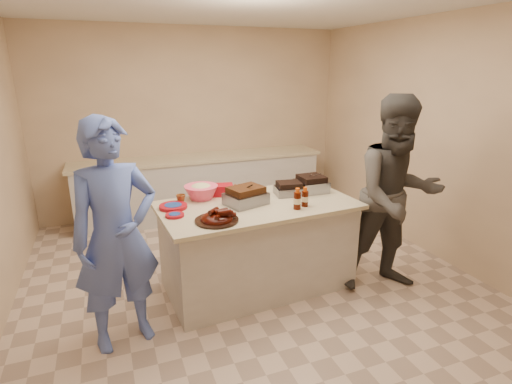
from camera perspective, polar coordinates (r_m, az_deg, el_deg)
name	(u,v)px	position (r m, az deg, el deg)	size (l,w,h in m)	color
room	(254,285)	(4.20, -0.27, -13.20)	(4.50, 5.00, 2.70)	#D4B48C
back_counter	(202,186)	(5.97, -7.78, 0.83)	(3.60, 0.64, 0.90)	beige
island	(258,285)	(4.21, 0.25, -13.13)	(1.87, 0.99, 0.89)	beige
rib_platter	(217,221)	(3.41, -5.62, -4.19)	(0.37, 0.37, 0.15)	#440C03
pulled_pork_tray	(246,204)	(3.81, -1.44, -1.76)	(0.37, 0.28, 0.11)	#47230F
brisket_tray	(289,195)	(4.11, 4.71, -0.38)	(0.28, 0.23, 0.08)	black
roasting_pan	(311,191)	(4.24, 7.85, 0.09)	(0.29, 0.29, 0.12)	gray
coleslaw_bowl	(201,199)	(4.01, -7.79, -0.95)	(0.33, 0.33, 0.23)	#FF496D
sausage_plate	(245,194)	(4.13, -1.57, -0.23)	(0.29, 0.29, 0.05)	silver
mac_cheese_dish	(301,187)	(4.37, 6.49, 0.64)	(0.27, 0.19, 0.07)	#FFAE02
bbq_bottle_a	(297,209)	(3.71, 5.87, -2.42)	(0.07, 0.07, 0.20)	#390C02
bbq_bottle_b	(305,206)	(3.79, 6.96, -2.02)	(0.06, 0.06, 0.19)	#390C02
mustard_bottle	(230,205)	(3.80, -3.74, -1.88)	(0.04, 0.04, 0.11)	#EEA711
sauce_bowl	(253,196)	(4.04, -0.42, -0.63)	(0.15, 0.05, 0.15)	silver
plate_stack_large	(173,208)	(3.79, -11.73, -2.27)	(0.26, 0.26, 0.03)	maroon
plate_stack_small	(175,216)	(3.58, -11.52, -3.44)	(0.16, 0.16, 0.02)	maroon
plastic_cup	(181,203)	(3.92, -10.65, -1.54)	(0.09, 0.08, 0.09)	brown
basket_stack	(222,195)	(4.10, -4.83, -0.41)	(0.22, 0.16, 0.11)	maroon
guest_blue	(128,338)	(3.67, -17.84, -19.26)	(0.67, 1.83, 0.44)	#5671CE
guest_gray	(386,285)	(4.42, 18.13, -12.48)	(0.93, 1.92, 0.73)	#46433F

